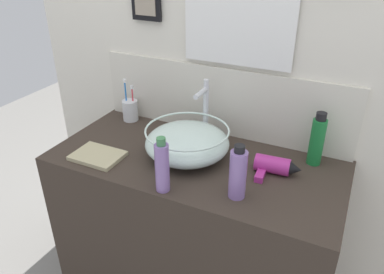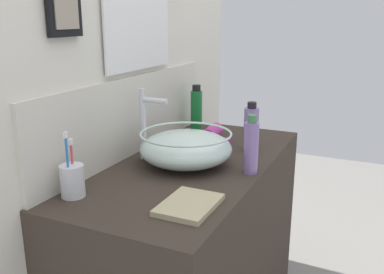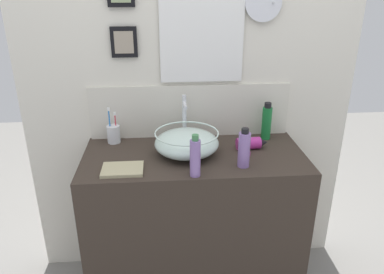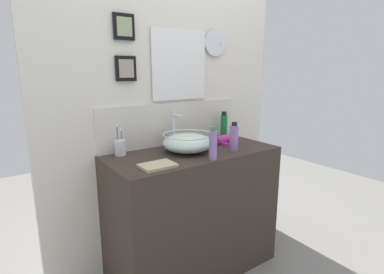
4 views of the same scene
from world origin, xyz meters
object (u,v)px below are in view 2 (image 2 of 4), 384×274
at_px(faucet, 145,120).
at_px(hair_drier, 214,133).
at_px(toothbrush_cup, 72,180).
at_px(lotion_bottle, 251,146).
at_px(spray_bottle, 196,109).
at_px(hand_towel, 189,205).
at_px(soap_dispenser, 251,128).
at_px(glass_bowl_sink, 186,148).

bearing_deg(faucet, hair_drier, -20.98).
xyz_separation_m(hair_drier, toothbrush_cup, (-0.74, 0.15, 0.02)).
relative_size(toothbrush_cup, lotion_bottle, 1.00).
xyz_separation_m(spray_bottle, lotion_bottle, (-0.44, -0.40, -0.01)).
bearing_deg(hand_towel, spray_bottle, 23.00).
xyz_separation_m(lotion_bottle, hand_towel, (-0.34, 0.07, -0.09)).
distance_m(hair_drier, hand_towel, 0.69).
bearing_deg(hair_drier, toothbrush_cup, 168.35).
bearing_deg(lotion_bottle, toothbrush_cup, 134.72).
height_order(hair_drier, soap_dispenser, soap_dispenser).
height_order(soap_dispenser, hand_towel, soap_dispenser).
relative_size(faucet, lotion_bottle, 1.30).
bearing_deg(faucet, glass_bowl_sink, -90.00).
bearing_deg(glass_bowl_sink, faucet, 90.00).
bearing_deg(hair_drier, faucet, 159.02).
distance_m(toothbrush_cup, hand_towel, 0.36).
bearing_deg(faucet, spray_bottle, 0.35).
bearing_deg(lotion_bottle, hand_towel, 167.97).
xyz_separation_m(hair_drier, soap_dispenser, (-0.08, -0.19, 0.06)).
distance_m(soap_dispenser, spray_bottle, 0.38).
height_order(toothbrush_cup, lotion_bottle, same).
distance_m(spray_bottle, hand_towel, 0.85).
bearing_deg(toothbrush_cup, hand_towel, -77.60).
xyz_separation_m(faucet, hand_towel, (-0.32, -0.33, -0.14)).
height_order(glass_bowl_sink, spray_bottle, spray_bottle).
xyz_separation_m(glass_bowl_sink, hand_towel, (-0.32, -0.16, -0.06)).
bearing_deg(soap_dispenser, hair_drier, 66.88).
relative_size(glass_bowl_sink, soap_dispenser, 1.69).
relative_size(lotion_bottle, hand_towel, 1.05).
distance_m(faucet, spray_bottle, 0.47).
bearing_deg(toothbrush_cup, soap_dispenser, -27.62).
distance_m(faucet, toothbrush_cup, 0.41).
relative_size(soap_dispenser, spray_bottle, 0.92).
distance_m(soap_dispenser, lotion_bottle, 0.25).
height_order(lotion_bottle, hand_towel, lotion_bottle).
height_order(toothbrush_cup, hand_towel, toothbrush_cup).
bearing_deg(soap_dispenser, lotion_bottle, -162.61).
bearing_deg(hand_towel, soap_dispenser, 0.34).
bearing_deg(spray_bottle, faucet, -179.65).
relative_size(hair_drier, lotion_bottle, 0.85).
distance_m(toothbrush_cup, lotion_bottle, 0.59).
height_order(faucet, toothbrush_cup, faucet).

